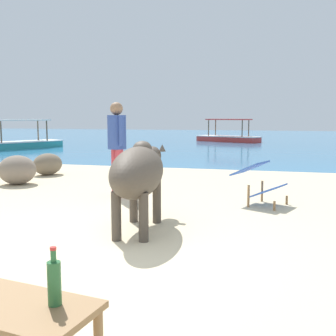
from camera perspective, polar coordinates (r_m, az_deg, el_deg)
sand_beach at (r=4.31m, az=-11.51°, el=-11.83°), size 18.00×14.00×0.04m
water_surface at (r=25.75m, az=10.74°, el=3.86°), size 60.00×36.00×0.03m
cow at (r=4.93m, az=-4.09°, el=-0.59°), size 0.72×1.92×1.07m
low_bench_table at (r=2.29m, az=-19.96°, el=-19.18°), size 0.82×0.55×0.44m
bottle at (r=2.16m, az=-15.56°, el=-15.02°), size 0.07×0.07×0.30m
deck_chair_near at (r=6.54m, az=12.55°, el=-1.69°), size 0.91×0.77×0.68m
person_standing at (r=7.11m, az=-7.13°, el=3.67°), size 0.39×0.39×1.62m
shore_rock_large at (r=8.88m, az=-20.27°, el=-0.25°), size 0.81×0.76×0.59m
shore_rock_medium at (r=10.10m, az=-16.42°, el=0.52°), size 0.78×0.88×0.52m
boat_red at (r=23.59m, az=8.38°, el=4.32°), size 3.83×2.51×1.29m
boat_teal at (r=19.44m, az=-19.79°, el=3.40°), size 2.72×3.79×1.29m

